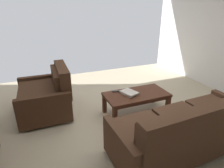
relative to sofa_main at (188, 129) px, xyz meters
The scene contains 6 objects.
ground_plane 1.13m from the sofa_main, 68.31° to the right, with size 5.29×5.67×0.01m, color beige.
sofa_main is the anchor object (origin of this frame).
loveseat_near 2.47m from the sofa_main, 47.58° to the right, with size 0.92×1.12×0.90m.
coffee_table 1.18m from the sofa_main, 83.20° to the right, with size 1.17×0.59×0.41m.
book_stack 1.23m from the sofa_main, 77.16° to the right, with size 0.31×0.35×0.05m.
tv_remote 1.46m from the sofa_main, 72.21° to the right, with size 0.16×0.07×0.02m.
Camera 1 is at (1.36, 2.58, 1.92)m, focal length 30.60 mm.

